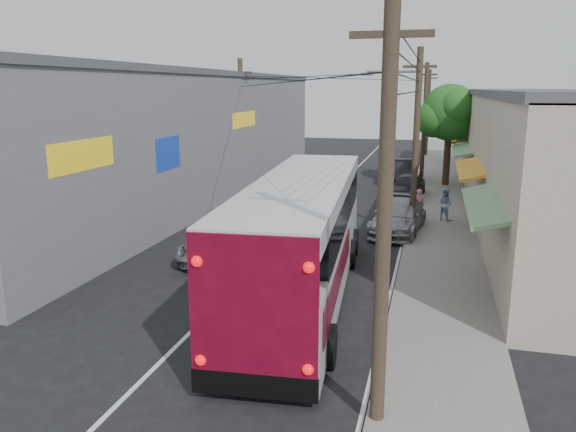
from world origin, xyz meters
name	(u,v)px	position (x,y,z in m)	size (l,w,h in m)	color
ground	(176,347)	(0.00, 0.00, 0.00)	(120.00, 120.00, 0.00)	black
sidewalk	(441,203)	(6.50, 20.00, 0.06)	(3.00, 80.00, 0.12)	slate
building_right	(527,146)	(10.99, 22.00, 3.15)	(7.09, 40.00, 6.25)	beige
building_left	(176,135)	(-8.50, 18.00, 3.65)	(7.20, 36.00, 7.25)	slate
utility_poles	(383,128)	(3.13, 20.33, 4.13)	(11.80, 45.28, 8.00)	#473828
street_tree	(451,114)	(6.87, 26.02, 4.67)	(4.40, 4.00, 6.60)	#3F2B19
coach_bus	(302,236)	(2.23, 4.34, 1.90)	(3.74, 12.90, 3.67)	silver
jeepney	(219,243)	(-1.70, 7.30, 0.62)	(2.05, 4.44, 1.23)	#B8B7BF
parked_suv	(398,217)	(4.60, 13.00, 0.72)	(2.01, 4.94, 1.44)	gray
parked_car_mid	(408,186)	(4.60, 21.37, 0.71)	(1.68, 4.18, 1.43)	#25252A
parked_car_far	(400,171)	(3.80, 27.00, 0.77)	(1.64, 4.69, 1.55)	black
pedestrian_near	(418,205)	(5.40, 15.00, 0.90)	(0.57, 0.37, 1.55)	#D47088
pedestrian_far	(445,204)	(6.62, 15.50, 0.91)	(0.77, 0.60, 1.58)	#97B5DC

